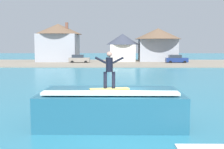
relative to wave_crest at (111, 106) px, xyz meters
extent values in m
plane|color=teal|center=(0.34, -0.93, -0.83)|extent=(260.00, 260.00, 0.00)
cube|color=#205B74|center=(0.00, 0.04, -0.05)|extent=(6.77, 3.98, 1.57)
cube|color=#205B74|center=(0.00, -0.46, 0.83)|extent=(5.76, 1.79, 0.17)
cube|color=white|center=(0.00, -1.26, 0.87)|extent=(6.10, 0.72, 0.12)
cube|color=#EAD159|center=(-0.05, -0.66, 0.96)|extent=(1.88, 0.84, 0.06)
cube|color=black|center=(-0.05, -0.66, 0.99)|extent=(1.64, 0.42, 0.01)
cylinder|color=black|center=(-0.25, -0.65, 1.38)|extent=(0.16, 0.16, 0.77)
cylinder|color=black|center=(0.14, -0.65, 1.38)|extent=(0.16, 0.16, 0.77)
cylinder|color=black|center=(-0.05, -0.65, 2.10)|extent=(0.32, 0.32, 0.66)
sphere|color=tan|center=(-0.05, -0.65, 2.58)|extent=(0.24, 0.24, 0.24)
cylinder|color=black|center=(-0.46, -0.65, 2.31)|extent=(0.54, 0.10, 0.34)
cylinder|color=black|center=(0.35, -0.65, 2.31)|extent=(0.54, 0.10, 0.34)
cube|color=gray|center=(0.34, 47.78, -0.74)|extent=(120.00, 24.82, 0.18)
cube|color=gray|center=(-7.57, 47.38, -0.06)|extent=(4.40, 1.88, 0.90)
cube|color=#262D38|center=(-7.90, 47.38, 0.71)|extent=(2.42, 1.69, 0.64)
cylinder|color=black|center=(-6.14, 48.37, -0.51)|extent=(0.64, 0.22, 0.64)
cylinder|color=black|center=(-6.14, 46.39, -0.51)|extent=(0.64, 0.22, 0.64)
cylinder|color=black|center=(-9.00, 48.37, -0.51)|extent=(0.64, 0.22, 0.64)
cylinder|color=black|center=(-9.00, 46.39, -0.51)|extent=(0.64, 0.22, 0.64)
cube|color=navy|center=(13.08, 47.03, -0.06)|extent=(4.59, 1.76, 0.90)
cube|color=#262D38|center=(12.74, 47.03, 0.71)|extent=(2.53, 1.59, 0.64)
cylinder|color=black|center=(14.57, 47.96, -0.51)|extent=(0.64, 0.22, 0.64)
cylinder|color=black|center=(14.57, 46.10, -0.51)|extent=(0.64, 0.22, 0.64)
cylinder|color=black|center=(11.59, 47.96, -0.51)|extent=(0.64, 0.22, 0.64)
cylinder|color=black|center=(11.59, 46.10, -0.51)|extent=(0.64, 0.22, 0.64)
cube|color=#9EA3AD|center=(-13.07, 52.65, 2.36)|extent=(8.74, 8.56, 6.38)
cone|color=brown|center=(-13.07, 52.65, 6.75)|extent=(10.84, 10.84, 2.40)
cube|color=brown|center=(-10.88, 51.37, 7.25)|extent=(0.60, 0.60, 1.80)
cube|color=#9EA3AD|center=(9.84, 52.48, 1.80)|extent=(8.57, 5.15, 5.27)
cone|color=brown|center=(9.84, 52.48, 5.67)|extent=(10.63, 10.63, 2.47)
cube|color=silver|center=(1.76, 52.92, 1.18)|extent=(5.61, 6.10, 4.02)
cone|color=#383D4C|center=(1.76, 52.92, 4.44)|extent=(7.56, 7.56, 2.49)
camera|label=1|loc=(0.26, -13.89, 2.98)|focal=46.09mm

